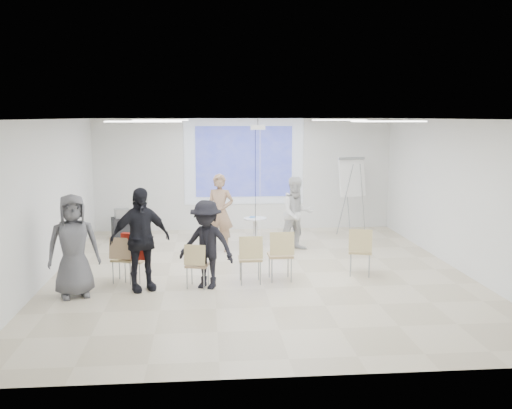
{
  "coord_description": "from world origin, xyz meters",
  "views": [
    {
      "loc": [
        -1.02,
        -10.79,
        3.05
      ],
      "look_at": [
        0.0,
        0.8,
        1.25
      ],
      "focal_mm": 40.0,
      "sensor_mm": 36.0,
      "label": 1
    }
  ],
  "objects": [
    {
      "name": "wall_left",
      "position": [
        -4.05,
        0.0,
        1.5
      ],
      "size": [
        0.1,
        9.0,
        3.0
      ],
      "primitive_type": "cube",
      "color": "silver",
      "rests_on": "floor"
    },
    {
      "name": "player_right",
      "position": [
        1.04,
        1.94,
        0.94
      ],
      "size": [
        1.05,
        0.91,
        1.88
      ],
      "primitive_type": "imported",
      "rotation": [
        0.0,
        0.0,
        0.23
      ],
      "color": "white",
      "rests_on": "floor"
    },
    {
      "name": "ceiling_projector",
      "position": [
        0.1,
        1.49,
        2.69
      ],
      "size": [
        0.3,
        0.25,
        3.0
      ],
      "color": "white",
      "rests_on": "ceiling"
    },
    {
      "name": "fluor_panel_ne",
      "position": [
        2.0,
        2.0,
        2.97
      ],
      "size": [
        1.2,
        0.3,
        0.02
      ],
      "primitive_type": "cube",
      "color": "white",
      "rests_on": "ceiling"
    },
    {
      "name": "chair_right_far",
      "position": [
        1.92,
        -0.32,
        0.55
      ],
      "size": [
        0.55,
        0.57,
        0.94
      ],
      "rotation": [
        0.0,
        0.0,
        -0.28
      ],
      "color": "tan",
      "rests_on": "floor"
    },
    {
      "name": "wall_right",
      "position": [
        4.05,
        0.0,
        1.5
      ],
      "size": [
        0.1,
        9.0,
        3.0
      ],
      "primitive_type": "cube",
      "color": "silver",
      "rests_on": "floor"
    },
    {
      "name": "av_cart",
      "position": [
        -3.15,
        3.62,
        0.34
      ],
      "size": [
        0.6,
        0.53,
        0.75
      ],
      "rotation": [
        0.0,
        0.0,
        0.31
      ],
      "color": "black",
      "rests_on": "floor"
    },
    {
      "name": "chair_right_inner",
      "position": [
        0.35,
        -0.55,
        0.57
      ],
      "size": [
        0.46,
        0.49,
        0.96
      ],
      "rotation": [
        0.0,
        0.0,
        0.02
      ],
      "color": "tan",
      "rests_on": "floor"
    },
    {
      "name": "pedestal_table",
      "position": [
        0.13,
        2.53,
        0.38
      ],
      "size": [
        0.67,
        0.67,
        0.68
      ],
      "rotation": [
        0.0,
        0.0,
        -0.25
      ],
      "color": "white",
      "rests_on": "floor"
    },
    {
      "name": "controller_right",
      "position": [
        0.86,
        2.19,
        1.27
      ],
      "size": [
        0.07,
        0.14,
        0.04
      ],
      "primitive_type": "cube",
      "rotation": [
        0.0,
        0.0,
        0.23
      ],
      "color": "white",
      "rests_on": "player_right"
    },
    {
      "name": "laptop",
      "position": [
        -1.19,
        -0.76,
        0.44
      ],
      "size": [
        0.35,
        0.29,
        0.02
      ],
      "primitive_type": "imported",
      "rotation": [
        0.0,
        0.0,
        2.89
      ],
      "color": "black",
      "rests_on": "chair_left_inner"
    },
    {
      "name": "audience_left",
      "position": [
        -2.19,
        -0.86,
        1.05
      ],
      "size": [
        1.42,
        1.17,
        2.1
      ],
      "primitive_type": "imported",
      "rotation": [
        0.0,
        0.0,
        0.42
      ],
      "color": "black",
      "rests_on": "floor"
    },
    {
      "name": "chair_center",
      "position": [
        -0.23,
        -0.67,
        0.54
      ],
      "size": [
        0.43,
        0.46,
        0.91
      ],
      "rotation": [
        0.0,
        0.0,
        0.0
      ],
      "color": "tan",
      "rests_on": "floor"
    },
    {
      "name": "audience_outer",
      "position": [
        -3.28,
        -1.13,
        0.99
      ],
      "size": [
        1.11,
        0.9,
        1.98
      ],
      "primitive_type": "imported",
      "rotation": [
        0.0,
        0.0,
        0.31
      ],
      "color": "#5A5A5F",
      "rests_on": "floor"
    },
    {
      "name": "projection_image",
      "position": [
        0.0,
        4.47,
        1.85
      ],
      "size": [
        2.6,
        0.01,
        1.9
      ],
      "primitive_type": "cube",
      "color": "#3441B4",
      "rests_on": "wall_back"
    },
    {
      "name": "player_left",
      "position": [
        -0.72,
        2.0,
        1.0
      ],
      "size": [
        0.84,
        0.68,
        2.01
      ],
      "primitive_type": "imported",
      "rotation": [
        0.0,
        0.0,
        -0.28
      ],
      "color": "tan",
      "rests_on": "floor"
    },
    {
      "name": "ceiling",
      "position": [
        0.0,
        0.0,
        3.05
      ],
      "size": [
        8.0,
        9.0,
        0.1
      ],
      "primitive_type": "cube",
      "color": "white",
      "rests_on": "wall_back"
    },
    {
      "name": "fluor_panel_sw",
      "position": [
        -2.0,
        -1.5,
        2.97
      ],
      "size": [
        1.2,
        0.3,
        0.02
      ],
      "primitive_type": "cube",
      "color": "white",
      "rests_on": "ceiling"
    },
    {
      "name": "chair_far_left",
      "position": [
        -2.57,
        -0.4,
        0.52
      ],
      "size": [
        0.49,
        0.52,
        0.87
      ],
      "rotation": [
        0.0,
        0.0,
        -0.21
      ],
      "color": "tan",
      "rests_on": "floor"
    },
    {
      "name": "chair_left_mid",
      "position": [
        -2.36,
        -0.37,
        0.47
      ],
      "size": [
        0.5,
        0.52,
        0.8
      ],
      "rotation": [
        0.0,
        0.0,
        -0.42
      ],
      "color": "tan",
      "rests_on": "floor"
    },
    {
      "name": "controller_left",
      "position": [
        -0.54,
        2.25,
        1.32
      ],
      "size": [
        0.07,
        0.13,
        0.04
      ],
      "primitive_type": "cube",
      "rotation": [
        0.0,
        0.0,
        -0.28
      ],
      "color": "white",
      "rests_on": "player_left"
    },
    {
      "name": "fluor_panel_se",
      "position": [
        2.0,
        -1.5,
        2.97
      ],
      "size": [
        1.2,
        0.3,
        0.02
      ],
      "primitive_type": "cube",
      "color": "white",
      "rests_on": "ceiling"
    },
    {
      "name": "audience_mid",
      "position": [
        -1.03,
        -0.84,
        0.9
      ],
      "size": [
        1.32,
        1.05,
        1.8
      ],
      "primitive_type": "imported",
      "rotation": [
        0.0,
        0.0,
        -0.42
      ],
      "color": "black",
      "rests_on": "floor"
    },
    {
      "name": "chair_left_inner",
      "position": [
        -1.21,
        -0.85,
        0.48
      ],
      "size": [
        0.47,
        0.49,
        0.82
      ],
      "rotation": [
        0.0,
        0.0,
        -0.26
      ],
      "color": "tan",
      "rests_on": "floor"
    },
    {
      "name": "red_jacket",
      "position": [
        -2.34,
        -0.53,
        0.72
      ],
      "size": [
        0.49,
        0.3,
        0.47
      ],
      "primitive_type": "cube",
      "rotation": [
        0.0,
        0.0,
        -0.42
      ],
      "color": "#A61F14",
      "rests_on": "chair_left_mid"
    },
    {
      "name": "floor",
      "position": [
        0.0,
        0.0,
        -0.05
      ],
      "size": [
        8.0,
        9.0,
        0.1
      ],
      "primitive_type": "cube",
      "color": "beige",
      "rests_on": "ground"
    },
    {
      "name": "wall_back",
      "position": [
        0.0,
        4.55,
        1.5
      ],
      "size": [
        8.0,
        0.1,
        3.0
      ],
      "primitive_type": "cube",
      "color": "silver",
      "rests_on": "floor"
    },
    {
      "name": "projection_halo",
      "position": [
        0.0,
        4.49,
        1.85
      ],
      "size": [
        3.2,
        0.01,
        2.3
      ],
      "primitive_type": "cube",
      "color": "silver",
      "rests_on": "wall_back"
    },
    {
      "name": "fluor_panel_nw",
      "position": [
        -2.0,
        2.0,
        2.97
      ],
      "size": [
        1.2,
        0.3,
        0.02
      ],
      "primitive_type": "cube",
      "color": "white",
      "rests_on": "ceiling"
    },
    {
      "name": "flipchart_easel",
      "position": [
        2.75,
        3.65,
        1.48
      ],
      "size": [
        0.84,
        0.66,
        2.01
      ],
      "rotation": [
        0.0,
        0.0,
        0.27
      ],
      "color": "gray",
      "rests_on": "floor"
    }
  ]
}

